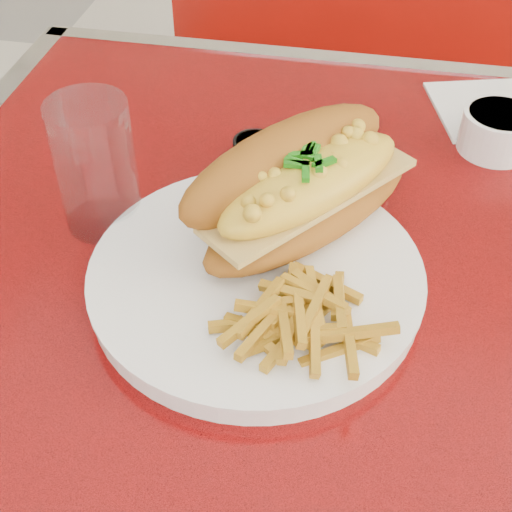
% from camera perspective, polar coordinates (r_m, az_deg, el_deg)
% --- Properties ---
extents(diner_table, '(1.23, 0.83, 0.77)m').
position_cam_1_polar(diner_table, '(0.83, 15.29, -9.25)').
color(diner_table, red).
rests_on(diner_table, ground).
extents(booth_bench_far, '(1.20, 0.51, 0.90)m').
position_cam_1_polar(booth_bench_far, '(1.64, 13.16, 6.11)').
color(booth_bench_far, maroon).
rests_on(booth_bench_far, ground).
extents(dinner_plate, '(0.31, 0.31, 0.02)m').
position_cam_1_polar(dinner_plate, '(0.66, 0.00, -1.76)').
color(dinner_plate, white).
rests_on(dinner_plate, diner_table).
extents(mac_hoagie, '(0.25, 0.27, 0.11)m').
position_cam_1_polar(mac_hoagie, '(0.67, 3.66, 5.64)').
color(mac_hoagie, '#955718').
rests_on(mac_hoagie, dinner_plate).
extents(fries_pile, '(0.13, 0.13, 0.03)m').
position_cam_1_polar(fries_pile, '(0.60, 3.36, -4.74)').
color(fries_pile, gold).
rests_on(fries_pile, dinner_plate).
extents(fork, '(0.02, 0.16, 0.00)m').
position_cam_1_polar(fork, '(0.67, 6.79, 0.04)').
color(fork, silver).
rests_on(fork, dinner_plate).
extents(gravy_ramekin, '(0.09, 0.09, 0.05)m').
position_cam_1_polar(gravy_ramekin, '(0.87, 18.80, 9.54)').
color(gravy_ramekin, white).
rests_on(gravy_ramekin, diner_table).
extents(sauce_cup_left, '(0.06, 0.06, 0.03)m').
position_cam_1_polar(sauce_cup_left, '(0.82, -0.04, 8.55)').
color(sauce_cup_left, black).
rests_on(sauce_cup_left, diner_table).
extents(water_tumbler, '(0.09, 0.09, 0.14)m').
position_cam_1_polar(water_tumbler, '(0.71, -12.68, 7.04)').
color(water_tumbler, '#A9C9D9').
rests_on(water_tumbler, diner_table).
extents(paper_napkin, '(0.17, 0.17, 0.00)m').
position_cam_1_polar(paper_napkin, '(0.96, 18.28, 11.10)').
color(paper_napkin, white).
rests_on(paper_napkin, diner_table).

